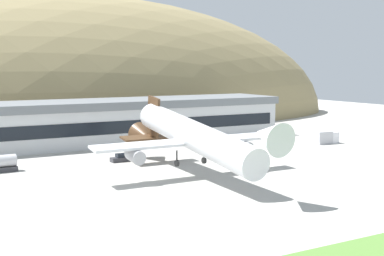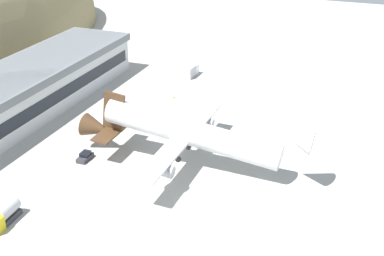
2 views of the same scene
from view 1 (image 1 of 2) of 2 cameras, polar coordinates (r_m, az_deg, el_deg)
The scene contains 7 objects.
ground_plane at distance 81.40m, azimuth -5.15°, elevation -6.82°, with size 347.16×347.16×0.00m, color #ADAAA3.
hill_backdrop at distance 186.60m, azimuth -11.33°, elevation 0.77°, with size 200.32×78.78×84.74m, color #8E7F56.
terminal_building at distance 131.48m, azimuth -9.69°, elevation 0.95°, with size 94.62×18.25×10.53m.
cargo_airplane at distance 90.59m, azimuth 0.08°, elevation -0.96°, with size 35.21×46.44×11.27m.
service_car_1 at distance 106.77m, azimuth -7.59°, elevation -3.23°, with size 3.95×1.93×1.60m.
box_truck at distance 133.74m, azimuth 14.09°, elevation -1.00°, with size 6.25×2.83×3.06m.
traffic_cone_1 at distance 121.58m, azimuth 9.03°, elevation -2.21°, with size 0.52×0.52×0.58m.
Camera 1 is at (-32.69, -72.06, 19.09)m, focal length 50.00 mm.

